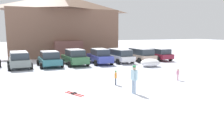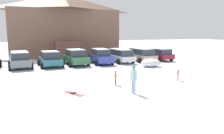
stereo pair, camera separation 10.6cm
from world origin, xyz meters
name	(u,v)px [view 2 (the right image)]	position (x,y,z in m)	size (l,w,h in m)	color
ground	(174,107)	(0.00, 0.00, 0.00)	(160.00, 160.00, 0.00)	silver
ski_lodge	(63,25)	(-0.37, 26.27, 4.66)	(16.11, 11.05, 9.21)	brown
parked_grey_wagon	(20,59)	(-6.78, 15.38, 0.89)	(2.37, 4.23, 1.66)	slate
parked_teal_hatchback	(50,59)	(-3.87, 15.19, 0.82)	(2.38, 4.19, 1.63)	#2D6B76
parked_green_coupe	(75,57)	(-1.21, 15.22, 0.87)	(2.44, 4.54, 1.74)	#336840
parked_blue_hatchback	(100,56)	(1.65, 15.23, 0.86)	(2.13, 4.82, 1.72)	#3743A5
parked_white_suv	(120,55)	(4.17, 15.25, 0.87)	(2.25, 4.67, 1.60)	silver
parked_beige_suv	(141,54)	(6.93, 15.02, 0.88)	(2.34, 4.37, 1.62)	#BDA28F
parked_maroon_van	(159,54)	(9.63, 15.21, 0.84)	(2.22, 4.14, 1.53)	maroon
skier_child_in_pink_snowsuit	(178,74)	(4.05, 4.71, 0.50)	(0.31, 0.20, 0.89)	#EDAEC5
skier_child_in_orange_jacket	(116,77)	(-0.81, 5.18, 0.56)	(0.23, 0.34, 0.99)	#353E4E
skier_adult_in_blue_parka	(134,78)	(-0.69, 2.84, 0.94)	(0.24, 0.62, 1.67)	#95ABC2
pair_of_skis	(74,94)	(-3.92, 4.11, 0.02)	(0.92, 1.48, 0.08)	red
plowed_snow_pile	(151,63)	(5.73, 11.07, 0.42)	(2.07, 1.65, 0.83)	white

